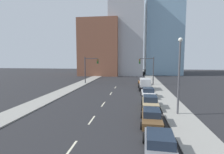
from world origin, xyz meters
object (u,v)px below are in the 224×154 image
Objects in this scene: sedan_orange at (143,82)px; box_truck_black at (145,84)px; traffic_signal_right at (149,67)px; sedan_brown at (152,117)px; sedan_white at (148,93)px; sedan_gray at (160,145)px; street_lamp at (179,71)px; traffic_signal_left at (89,67)px; sedan_tan at (150,102)px.

box_truck_black is at bearing -90.79° from sedan_orange.
sedan_brown is (-1.57, -24.78, -3.44)m from traffic_signal_right.
sedan_orange is (-0.27, 12.74, 0.00)m from sedan_white.
sedan_orange is (0.13, 29.32, 0.04)m from sedan_gray.
sedan_gray is 29.32m from sedan_orange.
street_lamp is 1.72× the size of sedan_gray.
traffic_signal_right is 3.74m from sedan_orange.
sedan_white is at bearing -94.77° from traffic_signal_right.
street_lamp is 1.38× the size of box_truck_black.
sedan_brown is (-2.99, -3.05, -4.09)m from street_lamp.
traffic_signal_right is at bearing 93.72° from street_lamp.
traffic_signal_left is 23.63m from sedan_tan.
traffic_signal_right reaches higher than sedan_gray.
sedan_gray is 0.80× the size of box_truck_black.
sedan_gray is 1.05× the size of sedan_white.
traffic_signal_right is 19.78m from sedan_tan.
street_lamp is at bearing -86.28° from traffic_signal_right.
street_lamp is (1.41, -21.73, 0.65)m from traffic_signal_right.
sedan_white is at bearing -90.64° from sedan_orange.
sedan_white is (0.40, 16.58, 0.03)m from sedan_gray.
sedan_white is at bearing 91.37° from sedan_gray.
sedan_tan is at bearing 89.15° from sedan_brown.
street_lamp is 1.80× the size of sedan_white.
sedan_gray is 1.05× the size of sedan_tan.
box_truck_black is at bearing -100.92° from traffic_signal_right.
sedan_brown is at bearing -62.85° from traffic_signal_left.
sedan_tan is at bearing 91.48° from sedan_gray.
box_truck_black reaches higher than sedan_gray.
traffic_signal_left is at bearing 119.32° from sedan_brown.
traffic_signal_left is at bearing 115.76° from sedan_gray.
sedan_gray is at bearing -92.91° from traffic_signal_right.
traffic_signal_right is 1.40× the size of sedan_brown.
traffic_signal_left reaches higher than sedan_gray.
sedan_tan reaches higher than sedan_orange.
traffic_signal_left is 0.79× the size of street_lamp.
traffic_signal_right is 7.44m from box_truck_black.
sedan_brown is 18.13m from box_truck_black.
sedan_tan is 0.77× the size of box_truck_black.
traffic_signal_left is at bearing 132.33° from sedan_white.
street_lamp reaches higher than sedan_white.
traffic_signal_right is at bearing 88.54° from sedan_brown.
traffic_signal_left is at bearing 180.00° from traffic_signal_right.
street_lamp is 21.57m from sedan_orange.
sedan_tan is at bearing -91.20° from box_truck_black.
sedan_gray is (-2.94, -8.31, -4.08)m from street_lamp.
sedan_white is at bearing 89.90° from sedan_brown.
sedan_brown is 0.78× the size of box_truck_black.
sedan_brown is 11.33m from sedan_white.
box_truck_black is at bearing 89.34° from sedan_white.
sedan_tan is (-2.70, 2.29, -4.04)m from street_lamp.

